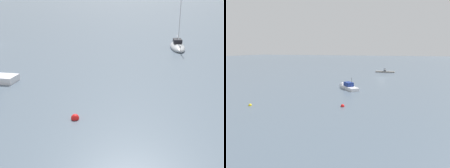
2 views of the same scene
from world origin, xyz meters
The scene contains 2 objects.
sailboat_grey_outer centered at (-25.39, 23.62, 0.40)m, with size 7.23×7.58×10.11m.
mooring_buoy_near centered at (3.73, 37.67, 0.12)m, with size 0.67×0.67×0.67m.
Camera 1 is at (14.68, 56.88, 10.36)m, focal length 46.93 mm.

